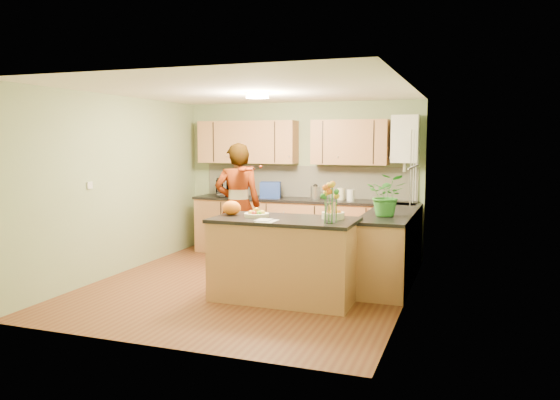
% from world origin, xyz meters
% --- Properties ---
extents(floor, '(4.50, 4.50, 0.00)m').
position_xyz_m(floor, '(0.00, 0.00, 0.00)').
color(floor, '#5E2E1B').
rests_on(floor, ground).
extents(ceiling, '(4.00, 4.50, 0.02)m').
position_xyz_m(ceiling, '(0.00, 0.00, 2.50)').
color(ceiling, white).
rests_on(ceiling, wall_back).
extents(wall_back, '(4.00, 0.02, 2.50)m').
position_xyz_m(wall_back, '(0.00, 2.25, 1.25)').
color(wall_back, '#8D9E71').
rests_on(wall_back, floor).
extents(wall_front, '(4.00, 0.02, 2.50)m').
position_xyz_m(wall_front, '(0.00, -2.25, 1.25)').
color(wall_front, '#8D9E71').
rests_on(wall_front, floor).
extents(wall_left, '(0.02, 4.50, 2.50)m').
position_xyz_m(wall_left, '(-2.00, 0.00, 1.25)').
color(wall_left, '#8D9E71').
rests_on(wall_left, floor).
extents(wall_right, '(0.02, 4.50, 2.50)m').
position_xyz_m(wall_right, '(2.00, 0.00, 1.25)').
color(wall_right, '#8D9E71').
rests_on(wall_right, floor).
extents(back_counter, '(3.64, 0.62, 0.94)m').
position_xyz_m(back_counter, '(0.10, 1.95, 0.47)').
color(back_counter, '#A16940').
rests_on(back_counter, floor).
extents(right_counter, '(0.62, 2.24, 0.94)m').
position_xyz_m(right_counter, '(1.70, 0.85, 0.47)').
color(right_counter, '#A16940').
rests_on(right_counter, floor).
extents(splashback, '(3.60, 0.02, 0.52)m').
position_xyz_m(splashback, '(0.10, 2.23, 1.20)').
color(splashback, beige).
rests_on(splashback, back_counter).
extents(upper_cabinets, '(3.20, 0.34, 0.70)m').
position_xyz_m(upper_cabinets, '(-0.18, 2.08, 1.85)').
color(upper_cabinets, '#A16940').
rests_on(upper_cabinets, wall_back).
extents(boiler, '(0.40, 0.30, 0.86)m').
position_xyz_m(boiler, '(1.70, 2.09, 1.90)').
color(boiler, white).
rests_on(boiler, wall_back).
extents(window_right, '(0.01, 1.30, 1.05)m').
position_xyz_m(window_right, '(1.99, 0.60, 1.55)').
color(window_right, white).
rests_on(window_right, wall_right).
extents(light_switch, '(0.02, 0.09, 0.09)m').
position_xyz_m(light_switch, '(-1.99, -0.60, 1.30)').
color(light_switch, white).
rests_on(light_switch, wall_left).
extents(ceiling_lamp, '(0.30, 0.30, 0.07)m').
position_xyz_m(ceiling_lamp, '(0.00, 0.30, 2.46)').
color(ceiling_lamp, '#FFEABF').
rests_on(ceiling_lamp, ceiling).
extents(peninsula_island, '(1.69, 0.87, 0.97)m').
position_xyz_m(peninsula_island, '(0.63, -0.42, 0.49)').
color(peninsula_island, '#A16940').
rests_on(peninsula_island, floor).
extents(fruit_dish, '(0.30, 0.30, 0.10)m').
position_xyz_m(fruit_dish, '(0.28, -0.42, 1.01)').
color(fruit_dish, beige).
rests_on(fruit_dish, peninsula_island).
extents(orange_bowl, '(0.26, 0.26, 0.15)m').
position_xyz_m(orange_bowl, '(1.18, -0.27, 1.04)').
color(orange_bowl, beige).
rests_on(orange_bowl, peninsula_island).
extents(flower_vase, '(0.28, 0.28, 0.51)m').
position_xyz_m(flower_vase, '(1.23, -0.60, 1.31)').
color(flower_vase, silver).
rests_on(flower_vase, peninsula_island).
extents(orange_bag, '(0.29, 0.27, 0.18)m').
position_xyz_m(orange_bag, '(-0.07, -0.37, 1.06)').
color(orange_bag, orange).
rests_on(orange_bag, peninsula_island).
extents(papers, '(0.20, 0.27, 0.01)m').
position_xyz_m(papers, '(0.53, -0.72, 0.98)').
color(papers, silver).
rests_on(papers, peninsula_island).
extents(violinist, '(0.79, 0.66, 1.84)m').
position_xyz_m(violinist, '(-0.56, 0.90, 0.92)').
color(violinist, tan).
rests_on(violinist, floor).
extents(violin, '(0.62, 0.54, 0.15)m').
position_xyz_m(violin, '(-0.36, 0.68, 1.47)').
color(violin, '#570C05').
rests_on(violin, violinist).
extents(microwave, '(0.64, 0.55, 0.30)m').
position_xyz_m(microwave, '(-1.12, 1.94, 1.09)').
color(microwave, white).
rests_on(microwave, back_counter).
extents(blue_box, '(0.38, 0.31, 0.26)m').
position_xyz_m(blue_box, '(-0.43, 1.93, 1.07)').
color(blue_box, '#203994').
rests_on(blue_box, back_counter).
extents(kettle, '(0.15, 0.15, 0.28)m').
position_xyz_m(kettle, '(0.32, 1.97, 1.06)').
color(kettle, '#B2B2B7').
rests_on(kettle, back_counter).
extents(jar_cream, '(0.14, 0.14, 0.19)m').
position_xyz_m(jar_cream, '(0.73, 2.00, 1.03)').
color(jar_cream, beige).
rests_on(jar_cream, back_counter).
extents(jar_white, '(0.14, 0.14, 0.18)m').
position_xyz_m(jar_white, '(0.91, 1.89, 1.03)').
color(jar_white, white).
rests_on(jar_white, back_counter).
extents(potted_plant, '(0.49, 0.43, 0.53)m').
position_xyz_m(potted_plant, '(1.70, 0.37, 1.21)').
color(potted_plant, '#2D7C29').
rests_on(potted_plant, right_counter).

